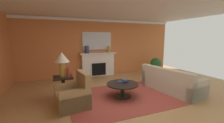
{
  "coord_description": "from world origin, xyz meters",
  "views": [
    {
      "loc": [
        -2.17,
        -3.91,
        1.87
      ],
      "look_at": [
        -0.15,
        1.11,
        1.0
      ],
      "focal_mm": 23.69,
      "sensor_mm": 36.0,
      "label": 1
    }
  ],
  "objects": [
    {
      "name": "vase_mantel_right",
      "position": [
        0.43,
        2.98,
        1.31
      ],
      "size": [
        0.13,
        0.13,
        0.32
      ],
      "primitive_type": "cylinder",
      "color": "#B7892D",
      "rests_on": "fireplace"
    },
    {
      "name": "vase_on_side_table",
      "position": [
        -1.78,
        0.57,
        0.84
      ],
      "size": [
        0.11,
        0.11,
        0.29
      ],
      "primitive_type": "cylinder",
      "color": "#9E3328",
      "rests_on": "side_table"
    },
    {
      "name": "coffee_table",
      "position": [
        -0.19,
        0.13,
        0.34
      ],
      "size": [
        1.0,
        1.0,
        0.45
      ],
      "color": "black",
      "rests_on": "ground_plane"
    },
    {
      "name": "mantel_mirror",
      "position": [
        -0.12,
        3.15,
        1.72
      ],
      "size": [
        1.44,
        0.04,
        0.85
      ],
      "primitive_type": "cube",
      "color": "silver"
    },
    {
      "name": "book_art_folio",
      "position": [
        -0.04,
        0.21,
        0.51
      ],
      "size": [
        0.21,
        0.19,
        0.04
      ],
      "primitive_type": "cube",
      "rotation": [
        0.0,
        0.0,
        -0.18
      ],
      "color": "navy",
      "rests_on": "coffee_table"
    },
    {
      "name": "fireplace",
      "position": [
        -0.12,
        3.03,
        0.55
      ],
      "size": [
        1.8,
        0.35,
        1.15
      ],
      "color": "white",
      "rests_on": "ground_plane"
    },
    {
      "name": "crown_moulding",
      "position": [
        0.0,
        3.16,
        2.71
      ],
      "size": [
        8.14,
        0.08,
        0.12
      ],
      "primitive_type": "cube",
      "color": "white"
    },
    {
      "name": "ceiling_panel",
      "position": [
        0.0,
        0.3,
        2.82
      ],
      "size": [
        8.14,
        6.96,
        0.06
      ],
      "primitive_type": "cube",
      "color": "white"
    },
    {
      "name": "potted_plant",
      "position": [
        2.82,
        2.32,
        0.49
      ],
      "size": [
        0.56,
        0.56,
        0.83
      ],
      "color": "#BCB29E",
      "rests_on": "ground_plane"
    },
    {
      "name": "area_rug",
      "position": [
        -0.19,
        0.13,
        0.01
      ],
      "size": [
        3.36,
        2.47,
        0.01
      ],
      "primitive_type": "cube",
      "color": "#993D33",
      "rests_on": "ground_plane"
    },
    {
      "name": "ground_plane",
      "position": [
        0.0,
        0.0,
        0.0
      ],
      "size": [
        9.8,
        9.8,
        0.0
      ],
      "primitive_type": "plane",
      "color": "tan"
    },
    {
      "name": "side_table",
      "position": [
        -1.93,
        0.69,
        0.4
      ],
      "size": [
        0.56,
        0.56,
        0.7
      ],
      "color": "black",
      "rests_on": "ground_plane"
    },
    {
      "name": "armchair_near_window",
      "position": [
        -1.71,
        -0.01,
        0.31
      ],
      "size": [
        0.9,
        0.9,
        0.95
      ],
      "color": "#9E7A4C",
      "rests_on": "ground_plane"
    },
    {
      "name": "vase_mantel_left",
      "position": [
        -0.67,
        2.98,
        1.32
      ],
      "size": [
        0.2,
        0.2,
        0.35
      ],
      "primitive_type": "cylinder",
      "color": "navy",
      "rests_on": "fireplace"
    },
    {
      "name": "book_red_cover",
      "position": [
        -0.22,
        0.25,
        0.47
      ],
      "size": [
        0.23,
        0.21,
        0.04
      ],
      "primitive_type": "cube",
      "rotation": [
        0.0,
        0.0,
        -0.38
      ],
      "color": "navy",
      "rests_on": "coffee_table"
    },
    {
      "name": "sofa",
      "position": [
        1.62,
        -0.02,
        0.3
      ],
      "size": [
        1.2,
        2.21,
        0.85
      ],
      "color": "#BCB299",
      "rests_on": "ground_plane"
    },
    {
      "name": "wall_fireplace",
      "position": [
        0.0,
        3.24,
        1.39
      ],
      "size": [
        8.14,
        0.12,
        2.79
      ],
      "primitive_type": "cube",
      "color": "#CC723D",
      "rests_on": "ground_plane"
    },
    {
      "name": "table_lamp",
      "position": [
        -1.93,
        0.69,
        1.22
      ],
      "size": [
        0.44,
        0.44,
        0.75
      ],
      "color": "#B28E38",
      "rests_on": "side_table"
    }
  ]
}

